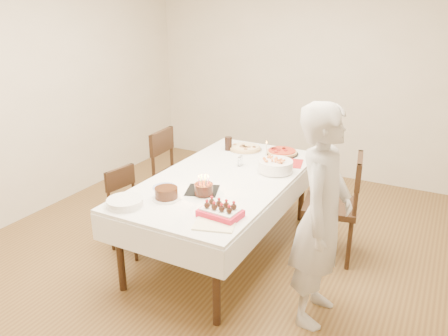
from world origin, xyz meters
The scene contains 22 objects.
floor centered at (0.00, 0.00, 0.00)m, with size 5.00×5.00×0.00m, color brown.
wall_back centered at (0.00, 2.50, 1.35)m, with size 4.50×0.04×2.70m, color beige.
wall_left centered at (-2.25, 0.00, 1.35)m, with size 0.04×5.00×2.70m, color beige.
dining_table centered at (0.01, 0.08, 0.38)m, with size 1.14×2.14×0.75m, color white.
chair_right_savory centered at (0.89, 0.46, 0.50)m, with size 0.51×0.51×0.99m, color black, non-canonical shape.
chair_left_savory centered at (-0.73, 0.46, 0.49)m, with size 0.50×0.50×0.97m, color black, non-canonical shape.
chair_left_dessert centered at (-0.74, -0.29, 0.40)m, with size 0.40×0.40×0.79m, color black, non-canonical shape.
person centered at (1.04, -0.41, 0.81)m, with size 0.59×0.39×1.63m, color #BCB6B1.
pizza_white centered at (-0.15, 0.86, 0.77)m, with size 0.36×0.36×0.04m, color beige.
pizza_pepperoni centered at (0.24, 0.92, 0.77)m, with size 0.34×0.34×0.04m, color red.
red_placemat centered at (0.39, 0.69, 0.75)m, with size 0.26×0.26×0.01m, color #B21E1E.
pasta_bowl centered at (0.37, 0.41, 0.81)m, with size 0.32×0.32×0.10m, color white.
taper_candle centered at (0.23, 0.51, 0.88)m, with size 0.05×0.05×0.25m, color white.
shaker_pair centered at (0.01, 0.38, 0.80)m, with size 0.08×0.08×0.09m, color white, non-canonical shape.
cola_glass centered at (-0.31, 0.78, 0.82)m, with size 0.08×0.08×0.14m, color black.
layer_cake centered at (-0.17, -0.56, 0.80)m, with size 0.23×0.23×0.10m, color #33190C.
cake_board centered at (-0.01, -0.28, 0.75)m, with size 0.26×0.26×0.01m, color black.
birthday_cake centered at (0.05, -0.36, 0.84)m, with size 0.15×0.15×0.15m, color #34170E.
strawberry_box centered at (0.35, -0.63, 0.79)m, with size 0.30×0.20×0.08m, color red, non-canonical shape.
box_lid centered at (0.38, -0.77, 0.75)m, with size 0.28×0.19×0.02m, color beige.
plate_stack centered at (-0.38, -0.81, 0.78)m, with size 0.28×0.28×0.06m, color white.
china_plate centered at (-0.32, -0.38, 0.75)m, with size 0.20×0.20×0.01m, color white.
Camera 1 is at (1.72, -3.14, 2.20)m, focal length 35.00 mm.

